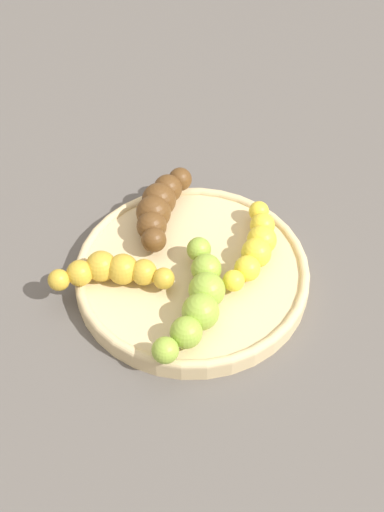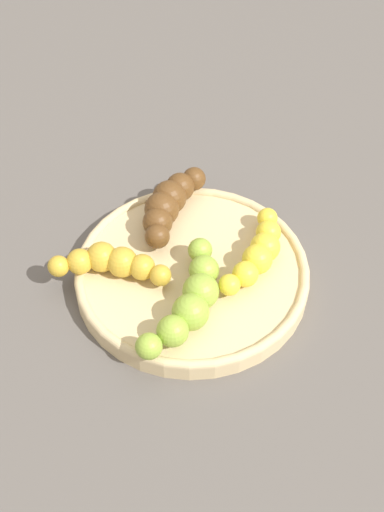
{
  "view_description": "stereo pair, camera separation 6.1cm",
  "coord_description": "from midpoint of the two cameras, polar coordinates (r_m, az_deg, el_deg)",
  "views": [
    {
      "loc": [
        -0.05,
        -0.45,
        0.55
      ],
      "look_at": [
        0.0,
        0.0,
        0.04
      ],
      "focal_mm": 48.11,
      "sensor_mm": 36.0,
      "label": 1
    },
    {
      "loc": [
        0.01,
        -0.45,
        0.55
      ],
      "look_at": [
        0.0,
        0.0,
        0.04
      ],
      "focal_mm": 48.11,
      "sensor_mm": 36.0,
      "label": 2
    }
  ],
  "objects": [
    {
      "name": "ground_plane",
      "position": [
        0.71,
        2.46,
        -2.17
      ],
      "size": [
        2.4,
        2.4,
        0.0
      ],
      "primitive_type": "plane",
      "color": "#56514C"
    },
    {
      "name": "banana_green",
      "position": [
        0.64,
        2.54,
        -3.8
      ],
      "size": [
        0.08,
        0.14,
        0.04
      ],
      "rotation": [
        0.0,
        0.0,
        5.92
      ],
      "color": "#8CAD38",
      "rests_on": "fruit_bowl"
    },
    {
      "name": "banana_spotted",
      "position": [
        0.68,
        -4.22,
        -0.78
      ],
      "size": [
        0.12,
        0.04,
        0.03
      ],
      "rotation": [
        0.0,
        0.0,
        1.47
      ],
      "color": "gold",
      "rests_on": "fruit_bowl"
    },
    {
      "name": "banana_yellow",
      "position": [
        0.69,
        8.01,
        0.13
      ],
      "size": [
        0.07,
        0.11,
        0.03
      ],
      "rotation": [
        0.0,
        0.0,
        5.86
      ],
      "color": "yellow",
      "rests_on": "fruit_bowl"
    },
    {
      "name": "banana_overripe",
      "position": [
        0.73,
        0.42,
        4.22
      ],
      "size": [
        0.06,
        0.11,
        0.04
      ],
      "rotation": [
        0.0,
        0.0,
        2.76
      ],
      "color": "#593819",
      "rests_on": "fruit_bowl"
    },
    {
      "name": "fruit_bowl",
      "position": [
        0.7,
        2.49,
        -1.53
      ],
      "size": [
        0.24,
        0.24,
        0.02
      ],
      "color": "#D1B784",
      "rests_on": "ground_plane"
    }
  ]
}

